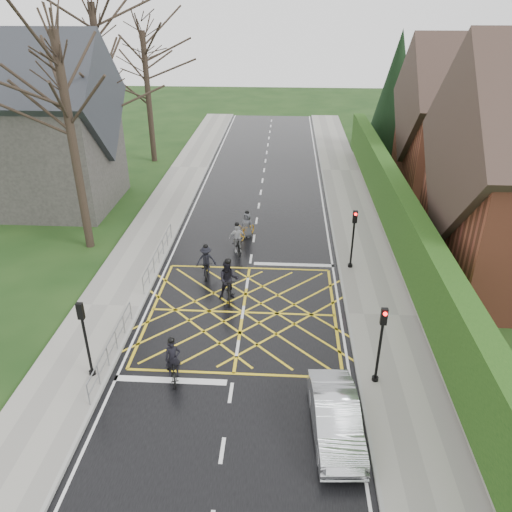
# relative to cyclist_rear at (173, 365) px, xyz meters

# --- Properties ---
(ground) EXTENTS (120.00, 120.00, 0.00)m
(ground) POSITION_rel_cyclist_rear_xyz_m (2.16, 4.28, -0.55)
(ground) COLOR black
(ground) RESTS_ON ground
(road) EXTENTS (9.00, 80.00, 0.01)m
(road) POSITION_rel_cyclist_rear_xyz_m (2.16, 4.28, -0.55)
(road) COLOR black
(road) RESTS_ON ground
(sidewalk_right) EXTENTS (3.00, 80.00, 0.15)m
(sidewalk_right) POSITION_rel_cyclist_rear_xyz_m (8.16, 4.28, -0.48)
(sidewalk_right) COLOR gray
(sidewalk_right) RESTS_ON ground
(sidewalk_left) EXTENTS (3.00, 80.00, 0.15)m
(sidewalk_left) POSITION_rel_cyclist_rear_xyz_m (-3.84, 4.28, -0.48)
(sidewalk_left) COLOR gray
(sidewalk_left) RESTS_ON ground
(stone_wall) EXTENTS (0.50, 38.00, 0.70)m
(stone_wall) POSITION_rel_cyclist_rear_xyz_m (9.91, 10.28, -0.20)
(stone_wall) COLOR slate
(stone_wall) RESTS_ON ground
(hedge) EXTENTS (0.90, 38.00, 2.80)m
(hedge) POSITION_rel_cyclist_rear_xyz_m (9.91, 10.28, 1.55)
(hedge) COLOR black
(hedge) RESTS_ON stone_wall
(house_far) EXTENTS (9.80, 8.80, 10.30)m
(house_far) POSITION_rel_cyclist_rear_xyz_m (16.92, 22.28, 3.81)
(house_far) COLOR brown
(house_far) RESTS_ON ground
(conifer) EXTENTS (4.60, 4.60, 10.00)m
(conifer) POSITION_rel_cyclist_rear_xyz_m (12.91, 30.28, 4.44)
(conifer) COLOR black
(conifer) RESTS_ON ground
(church) EXTENTS (8.80, 7.80, 11.00)m
(church) POSITION_rel_cyclist_rear_xyz_m (-11.37, 16.28, 4.37)
(church) COLOR #2D2B28
(church) RESTS_ON ground
(tree_near) EXTENTS (9.24, 9.24, 11.44)m
(tree_near) POSITION_rel_cyclist_rear_xyz_m (-6.84, 10.28, 7.36)
(tree_near) COLOR black
(tree_near) RESTS_ON ground
(tree_mid) EXTENTS (10.08, 10.08, 12.48)m
(tree_mid) POSITION_rel_cyclist_rear_xyz_m (-7.84, 18.28, 8.08)
(tree_mid) COLOR black
(tree_mid) RESTS_ON ground
(tree_far) EXTENTS (8.40, 8.40, 10.40)m
(tree_far) POSITION_rel_cyclist_rear_xyz_m (-7.14, 26.28, 6.64)
(tree_far) COLOR black
(tree_far) RESTS_ON ground
(railing_south) EXTENTS (0.05, 5.04, 1.03)m
(railing_south) POSITION_rel_cyclist_rear_xyz_m (-2.49, 0.78, 0.23)
(railing_south) COLOR slate
(railing_south) RESTS_ON ground
(railing_north) EXTENTS (0.05, 6.04, 1.03)m
(railing_north) POSITION_rel_cyclist_rear_xyz_m (-2.49, 8.28, 0.23)
(railing_north) COLOR slate
(railing_north) RESTS_ON ground
(traffic_light_ne) EXTENTS (0.24, 0.31, 3.21)m
(traffic_light_ne) POSITION_rel_cyclist_rear_xyz_m (7.26, 8.48, 1.11)
(traffic_light_ne) COLOR black
(traffic_light_ne) RESTS_ON ground
(traffic_light_se) EXTENTS (0.24, 0.31, 3.21)m
(traffic_light_se) POSITION_rel_cyclist_rear_xyz_m (7.26, 0.08, 1.11)
(traffic_light_se) COLOR black
(traffic_light_se) RESTS_ON ground
(traffic_light_sw) EXTENTS (0.24, 0.31, 3.21)m
(traffic_light_sw) POSITION_rel_cyclist_rear_xyz_m (-2.94, -0.21, 1.11)
(traffic_light_sw) COLOR black
(traffic_light_sw) RESTS_ON ground
(cyclist_rear) EXTENTS (1.13, 1.86, 1.71)m
(cyclist_rear) POSITION_rel_cyclist_rear_xyz_m (0.00, 0.00, 0.00)
(cyclist_rear) COLOR black
(cyclist_rear) RESTS_ON ground
(cyclist_back) EXTENTS (1.02, 2.12, 2.05)m
(cyclist_back) POSITION_rel_cyclist_rear_xyz_m (1.42, 5.40, 0.22)
(cyclist_back) COLOR black
(cyclist_back) RESTS_ON ground
(cyclist_mid) EXTENTS (1.06, 1.79, 1.67)m
(cyclist_mid) POSITION_rel_cyclist_rear_xyz_m (0.08, 7.50, 0.06)
(cyclist_mid) COLOR black
(cyclist_mid) RESTS_ON ground
(cyclist_front) EXTENTS (1.01, 1.81, 1.74)m
(cyclist_front) POSITION_rel_cyclist_rear_xyz_m (1.37, 10.04, 0.09)
(cyclist_front) COLOR black
(cyclist_front) RESTS_ON ground
(cyclist_lead) EXTENTS (1.23, 1.75, 1.62)m
(cyclist_lead) POSITION_rel_cyclist_rear_xyz_m (1.76, 11.95, 0.01)
(cyclist_lead) COLOR #C58618
(cyclist_lead) RESTS_ON ground
(car) EXTENTS (1.66, 4.09, 1.32)m
(car) POSITION_rel_cyclist_rear_xyz_m (5.64, -2.31, 0.11)
(car) COLOR #B2B5BA
(car) RESTS_ON ground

